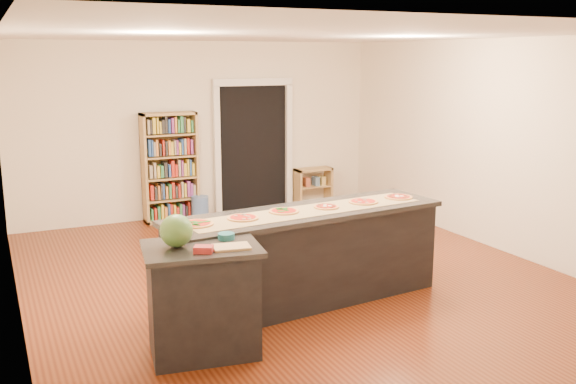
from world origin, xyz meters
name	(u,v)px	position (x,y,z in m)	size (l,w,h in m)	color
room	(296,161)	(0.00, 0.00, 1.40)	(6.00, 7.00, 2.80)	beige
doorway	(253,139)	(0.90, 3.46, 1.20)	(1.40, 0.09, 2.21)	black
kitchen_island	(306,256)	(-0.22, -0.71, 0.50)	(3.03, 0.82, 1.00)	black
side_counter	(203,299)	(-1.58, -1.40, 0.49)	(0.99, 0.72, 0.98)	black
bookshelf	(170,167)	(-0.58, 3.30, 0.86)	(0.86, 0.31, 1.72)	tan
low_shelf	(313,186)	(1.97, 3.31, 0.33)	(0.65, 0.28, 0.65)	tan
waste_bin	(200,208)	(-0.18, 3.08, 0.20)	(0.27, 0.27, 0.39)	#4868A1
kraft_paper	(308,211)	(-0.22, -0.74, 1.00)	(2.63, 0.47, 0.00)	olive
watermelon	(176,231)	(-1.77, -1.33, 1.12)	(0.28, 0.28, 0.28)	#144214
cutting_board	(231,247)	(-1.37, -1.57, 0.99)	(0.31, 0.21, 0.02)	tan
package_red	(203,249)	(-1.62, -1.58, 1.01)	(0.15, 0.11, 0.05)	maroon
package_teal	(226,236)	(-1.32, -1.30, 1.01)	(0.15, 0.15, 0.06)	#195966
pizza_a	(196,224)	(-1.43, -0.79, 1.01)	(0.31, 0.31, 0.02)	#C0834A
pizza_b	(243,218)	(-0.95, -0.76, 1.01)	(0.31, 0.31, 0.02)	#C0834A
pizza_c	(284,211)	(-0.47, -0.69, 1.01)	(0.30, 0.30, 0.02)	#C0834A
pizza_d	(326,207)	(0.02, -0.70, 1.01)	(0.28, 0.28, 0.02)	#C0834A
pizza_e	(363,202)	(0.50, -0.66, 1.01)	(0.31, 0.31, 0.02)	#C0834A
pizza_f	(398,197)	(0.98, -0.63, 1.01)	(0.33, 0.33, 0.02)	#C0834A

